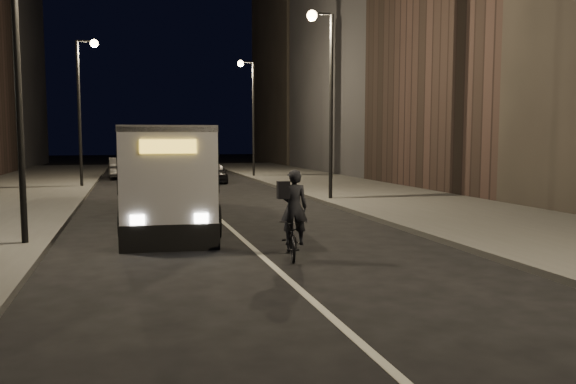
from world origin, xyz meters
TOP-DOWN VIEW (x-y plane):
  - ground at (0.00, 0.00)m, footprint 180.00×180.00m
  - sidewalk_right at (8.50, 14.00)m, footprint 7.00×70.00m
  - building_row_right at (16.00, 27.50)m, footprint 8.00×61.00m
  - streetlight_right_mid at (5.33, 12.00)m, footprint 1.20×0.44m
  - streetlight_right_far at (5.33, 28.00)m, footprint 1.20×0.44m
  - streetlight_left_near at (-5.33, 4.00)m, footprint 1.20×0.44m
  - streetlight_left_far at (-5.33, 22.00)m, footprint 1.20×0.44m
  - city_bus at (-1.60, 8.39)m, footprint 3.45×11.78m
  - cyclist_on_bicycle at (0.63, 1.05)m, footprint 0.97×1.91m
  - car_near at (2.26, 24.38)m, footprint 1.84×3.86m
  - car_mid at (-3.60, 30.00)m, footprint 1.83×4.61m
  - car_far at (3.60, 36.50)m, footprint 1.82×3.93m

SIDE VIEW (x-z plane):
  - ground at x=0.00m, z-range 0.00..0.00m
  - sidewalk_right at x=8.50m, z-range 0.00..0.16m
  - car_far at x=3.60m, z-range 0.00..1.11m
  - car_near at x=2.26m, z-range 0.00..1.28m
  - cyclist_on_bicycle at x=0.63m, z-range -0.35..1.75m
  - car_mid at x=-3.60m, z-range 0.00..1.49m
  - city_bus at x=-1.60m, z-range 0.14..3.27m
  - streetlight_right_mid at x=5.33m, z-range 1.30..9.42m
  - streetlight_right_far at x=5.33m, z-range 1.30..9.42m
  - streetlight_left_near at x=-5.33m, z-range 1.30..9.42m
  - streetlight_left_far at x=-5.33m, z-range 1.30..9.42m
  - building_row_right at x=16.00m, z-range 0.00..21.00m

